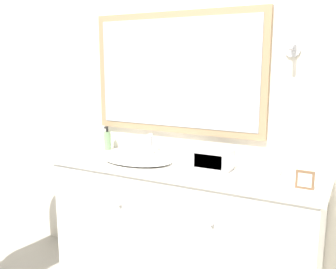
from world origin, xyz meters
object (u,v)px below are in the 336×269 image
(sink_basin, at_px, (138,159))
(soap_bottle, at_px, (107,140))
(appliance_box, at_px, (212,159))
(picture_frame, at_px, (305,180))

(sink_basin, distance_m, soap_bottle, 0.43)
(sink_basin, relative_size, soap_bottle, 2.75)
(appliance_box, relative_size, picture_frame, 2.48)
(soap_bottle, distance_m, appliance_box, 0.90)
(soap_bottle, distance_m, picture_frame, 1.48)
(sink_basin, height_order, soap_bottle, soap_bottle)
(soap_bottle, xyz_separation_m, appliance_box, (0.89, -0.12, -0.01))
(soap_bottle, relative_size, picture_frame, 1.80)
(sink_basin, distance_m, appliance_box, 0.51)
(picture_frame, bearing_deg, sink_basin, 176.46)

